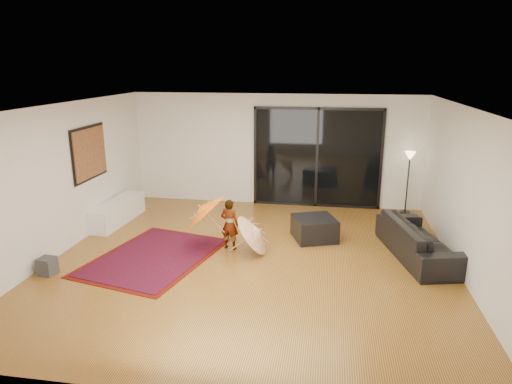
% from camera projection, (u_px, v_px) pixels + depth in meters
% --- Properties ---
extents(floor, '(7.00, 7.00, 0.00)m').
position_uv_depth(floor, '(252.00, 261.00, 8.10)').
color(floor, '#AD752F').
rests_on(floor, ground).
extents(ceiling, '(7.00, 7.00, 0.00)m').
position_uv_depth(ceiling, '(251.00, 107.00, 7.37)').
color(ceiling, white).
rests_on(ceiling, wall_back).
extents(wall_back, '(7.00, 0.00, 7.00)m').
position_uv_depth(wall_back, '(276.00, 150.00, 11.06)').
color(wall_back, silver).
rests_on(wall_back, floor).
extents(wall_front, '(7.00, 0.00, 7.00)m').
position_uv_depth(wall_front, '(190.00, 281.00, 4.41)').
color(wall_front, silver).
rests_on(wall_front, floor).
extents(wall_left, '(0.00, 7.00, 7.00)m').
position_uv_depth(wall_left, '(62.00, 179.00, 8.27)').
color(wall_left, silver).
rests_on(wall_left, floor).
extents(wall_right, '(0.00, 7.00, 7.00)m').
position_uv_depth(wall_right, '(470.00, 197.00, 7.19)').
color(wall_right, silver).
rests_on(wall_right, floor).
extents(sliding_door, '(3.06, 0.07, 2.40)m').
position_uv_depth(sliding_door, '(317.00, 158.00, 10.91)').
color(sliding_door, black).
rests_on(sliding_door, wall_back).
extents(painting, '(0.04, 1.28, 1.08)m').
position_uv_depth(painting, '(90.00, 153.00, 9.13)').
color(painting, black).
rests_on(painting, wall_left).
extents(media_console, '(0.54, 1.76, 0.48)m').
position_uv_depth(media_console, '(118.00, 212.00, 10.01)').
color(media_console, white).
rests_on(media_console, floor).
extents(speaker, '(0.28, 0.28, 0.29)m').
position_uv_depth(speaker, '(47.00, 266.00, 7.54)').
color(speaker, '#424244').
rests_on(speaker, floor).
extents(persian_rug, '(2.39, 2.93, 0.02)m').
position_uv_depth(persian_rug, '(154.00, 257.00, 8.23)').
color(persian_rug, '#570F07').
rests_on(persian_rug, floor).
extents(sofa, '(1.36, 2.36, 0.65)m').
position_uv_depth(sofa, '(419.00, 240.00, 8.19)').
color(sofa, black).
rests_on(sofa, floor).
extents(ottoman, '(1.00, 1.00, 0.45)m').
position_uv_depth(ottoman, '(314.00, 228.00, 9.05)').
color(ottoman, black).
rests_on(ottoman, floor).
extents(floor_lamp, '(0.25, 0.25, 1.45)m').
position_uv_depth(floor_lamp, '(409.00, 165.00, 10.40)').
color(floor_lamp, black).
rests_on(floor_lamp, floor).
extents(child, '(0.39, 0.29, 0.96)m').
position_uv_depth(child, '(230.00, 224.00, 8.51)').
color(child, '#999999').
rests_on(child, floor).
extents(parasol_orange, '(0.77, 0.90, 0.90)m').
position_uv_depth(parasol_orange, '(200.00, 211.00, 8.48)').
color(parasol_orange, orange).
rests_on(parasol_orange, child).
extents(parasol_white, '(0.65, 0.82, 0.93)m').
position_uv_depth(parasol_white, '(260.00, 228.00, 8.27)').
color(parasol_white, silver).
rests_on(parasol_white, floor).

